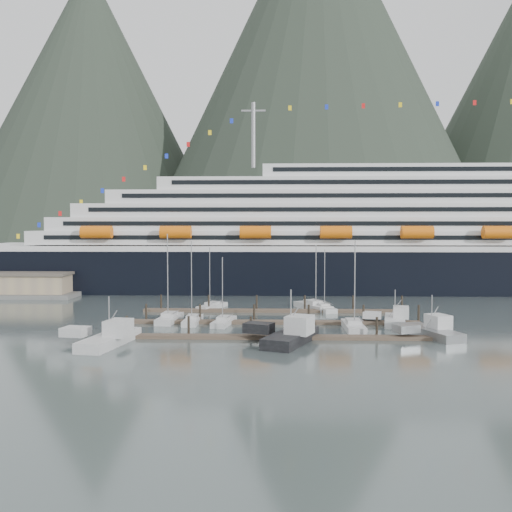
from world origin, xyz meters
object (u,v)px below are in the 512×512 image
(sailboat_b, at_px, (193,321))
(sailboat_g, at_px, (323,308))
(trawler_e, at_px, (394,319))
(trawler_a, at_px, (108,338))
(cruise_ship, at_px, (415,241))
(sailboat_a, at_px, (169,319))
(trawler_b, at_px, (290,336))
(sailboat_h, at_px, (353,327))
(trawler_d, at_px, (431,331))
(sailboat_c, at_px, (224,322))
(sailboat_e, at_px, (212,307))
(sailboat_f, at_px, (313,307))

(sailboat_b, xyz_separation_m, sailboat_g, (22.52, 15.41, -0.02))
(trawler_e, bearing_deg, trawler_a, 124.30)
(cruise_ship, height_order, sailboat_b, cruise_ship)
(cruise_ship, height_order, sailboat_a, cruise_ship)
(trawler_b, bearing_deg, sailboat_h, -21.67)
(trawler_b, relative_size, trawler_e, 1.31)
(trawler_d, bearing_deg, sailboat_c, 51.13)
(cruise_ship, xyz_separation_m, sailboat_h, (-22.48, -57.29, -11.60))
(sailboat_a, bearing_deg, cruise_ship, -41.59)
(sailboat_b, distance_m, sailboat_e, 17.08)
(trawler_d, bearing_deg, sailboat_e, 29.80)
(cruise_ship, distance_m, sailboat_f, 45.85)
(sailboat_b, distance_m, trawler_d, 37.60)
(sailboat_g, bearing_deg, sailboat_c, 117.67)
(sailboat_f, bearing_deg, trawler_e, -172.55)
(trawler_a, relative_size, trawler_e, 1.36)
(sailboat_a, bearing_deg, trawler_b, -127.23)
(sailboat_h, bearing_deg, sailboat_e, 46.74)
(trawler_e, bearing_deg, sailboat_f, 46.38)
(sailboat_e, bearing_deg, sailboat_f, -66.64)
(sailboat_h, bearing_deg, sailboat_a, 76.85)
(trawler_a, bearing_deg, sailboat_f, -29.98)
(sailboat_g, height_order, sailboat_h, sailboat_h)
(sailboat_e, bearing_deg, trawler_b, -133.45)
(sailboat_b, relative_size, trawler_d, 1.19)
(sailboat_f, bearing_deg, sailboat_h, 164.37)
(sailboat_a, distance_m, sailboat_f, 29.42)
(sailboat_h, bearing_deg, cruise_ship, -22.02)
(sailboat_a, height_order, sailboat_c, sailboat_a)
(sailboat_b, height_order, sailboat_e, sailboat_b)
(sailboat_a, relative_size, trawler_d, 1.30)
(sailboat_b, height_order, trawler_a, sailboat_b)
(sailboat_c, distance_m, trawler_a, 21.95)
(sailboat_c, height_order, trawler_d, sailboat_c)
(sailboat_a, bearing_deg, sailboat_b, -103.51)
(sailboat_f, relative_size, trawler_b, 0.98)
(cruise_ship, distance_m, trawler_d, 65.06)
(sailboat_b, bearing_deg, trawler_a, 154.75)
(sailboat_f, height_order, trawler_a, sailboat_f)
(trawler_a, bearing_deg, sailboat_h, -59.54)
(sailboat_g, bearing_deg, trawler_b, 151.37)
(sailboat_f, height_order, trawler_b, sailboat_f)
(sailboat_c, height_order, trawler_b, sailboat_c)
(trawler_b, bearing_deg, sailboat_f, 12.48)
(sailboat_b, xyz_separation_m, sailboat_c, (5.25, -1.18, -0.02))
(sailboat_a, height_order, trawler_a, sailboat_a)
(cruise_ship, bearing_deg, trawler_b, -115.57)
(trawler_a, bearing_deg, sailboat_b, -16.02)
(sailboat_a, height_order, sailboat_e, sailboat_a)
(sailboat_b, distance_m, trawler_a, 20.04)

